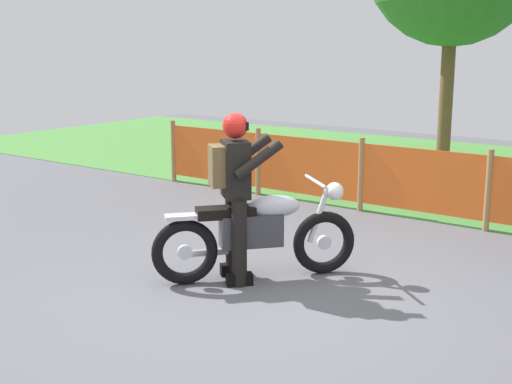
# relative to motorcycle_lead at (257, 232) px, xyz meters

# --- Properties ---
(ground) EXTENTS (24.00, 24.00, 0.02)m
(ground) POSITION_rel_motorcycle_lead_xyz_m (0.39, -0.34, -0.49)
(ground) COLOR #5B5B60
(grass_verge) EXTENTS (24.00, 7.43, 0.01)m
(grass_verge) POSITION_rel_motorcycle_lead_xyz_m (0.39, 6.88, -0.48)
(grass_verge) COLOR #4C8C3D
(grass_verge) RESTS_ON ground
(barrier_fence) EXTENTS (9.04, 0.08, 1.05)m
(barrier_fence) POSITION_rel_motorcycle_lead_xyz_m (0.39, 3.17, 0.06)
(barrier_fence) COLOR #997547
(barrier_fence) RESTS_ON ground
(motorcycle_lead) EXTENTS (1.45, 1.67, 1.00)m
(motorcycle_lead) POSITION_rel_motorcycle_lead_xyz_m (0.00, 0.00, 0.00)
(motorcycle_lead) COLOR black
(motorcycle_lead) RESTS_ON ground
(rider_lead) EXTENTS (0.75, 0.78, 1.69)m
(rider_lead) POSITION_rel_motorcycle_lead_xyz_m (-0.15, -0.18, 0.47)
(rider_lead) COLOR black
(rider_lead) RESTS_ON ground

